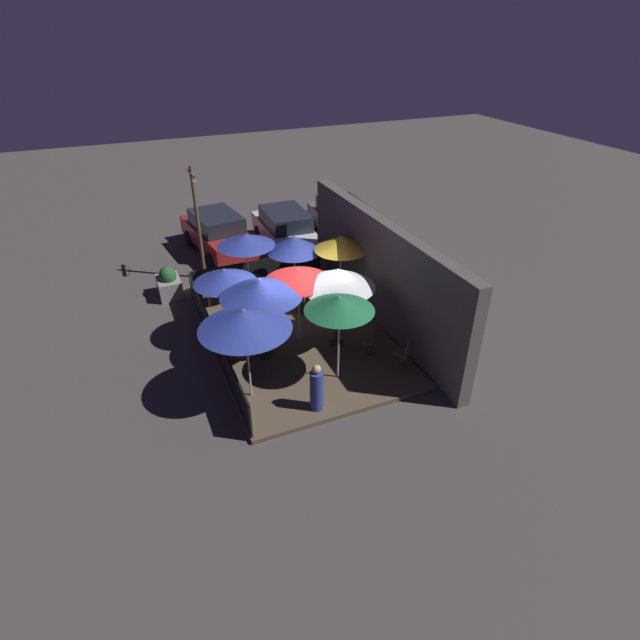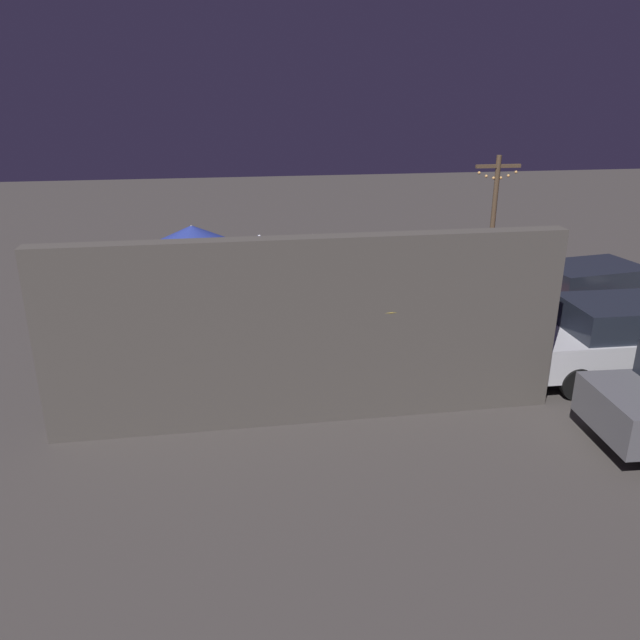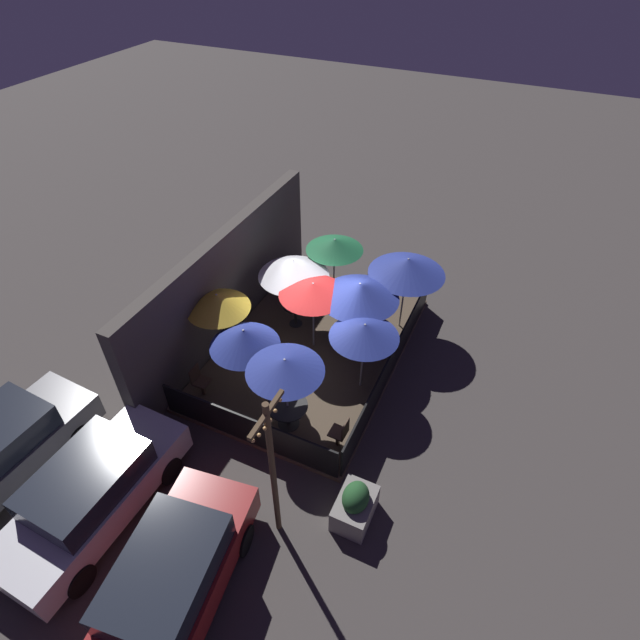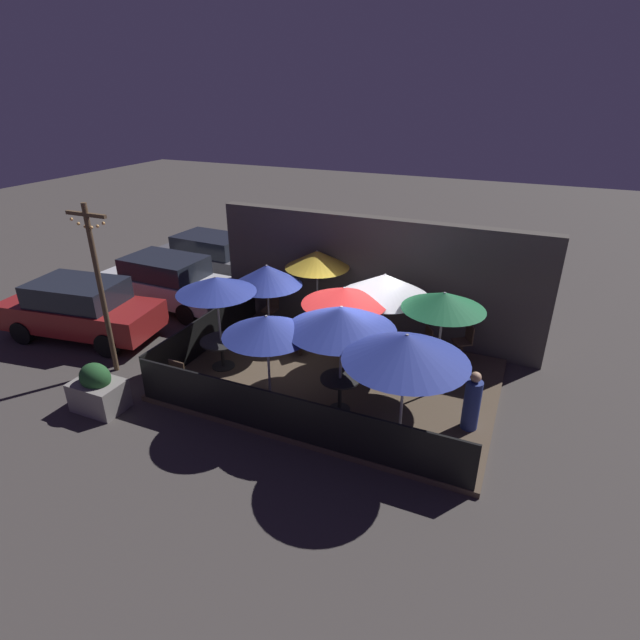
# 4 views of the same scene
# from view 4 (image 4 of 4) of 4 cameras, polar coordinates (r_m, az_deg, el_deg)

# --- Properties ---
(ground_plane) EXTENTS (60.00, 60.00, 0.00)m
(ground_plane) POSITION_cam_4_polar(r_m,az_deg,el_deg) (11.83, 1.78, -7.01)
(ground_plane) COLOR #423D3A
(patio_deck) EXTENTS (7.22, 4.93, 0.12)m
(patio_deck) POSITION_cam_4_polar(r_m,az_deg,el_deg) (11.80, 1.79, -6.77)
(patio_deck) COLOR brown
(patio_deck) RESTS_ON ground_plane
(building_wall) EXTENTS (8.82, 0.36, 3.30)m
(building_wall) POSITION_cam_4_polar(r_m,az_deg,el_deg) (13.39, 6.23, 4.71)
(building_wall) COLOR #4C4742
(building_wall) RESTS_ON ground_plane
(fence_front) EXTENTS (7.02, 0.05, 0.95)m
(fence_front) POSITION_cam_4_polar(r_m,az_deg,el_deg) (9.68, -3.67, -11.00)
(fence_front) COLOR black
(fence_front) RESTS_ON patio_deck
(fence_side_left) EXTENTS (0.05, 4.73, 0.95)m
(fence_side_left) POSITION_cam_4_polar(r_m,az_deg,el_deg) (13.11, -12.78, -1.29)
(fence_side_left) COLOR black
(fence_side_left) RESTS_ON patio_deck
(patio_umbrella_0) EXTENTS (2.04, 2.04, 2.36)m
(patio_umbrella_0) POSITION_cam_4_polar(r_m,az_deg,el_deg) (11.39, 7.40, 3.97)
(patio_umbrella_0) COLOR #B2B2B7
(patio_umbrella_0) RESTS_ON patio_deck
(patio_umbrella_1) EXTENTS (1.82, 1.82, 2.31)m
(patio_umbrella_1) POSITION_cam_4_polar(r_m,az_deg,el_deg) (11.50, -11.82, 3.94)
(patio_umbrella_1) COLOR #B2B2B7
(patio_umbrella_1) RESTS_ON patio_deck
(patio_umbrella_2) EXTENTS (2.18, 2.18, 2.37)m
(patio_umbrella_2) POSITION_cam_4_polar(r_m,az_deg,el_deg) (9.62, 2.45, 0.22)
(patio_umbrella_2) COLOR #B2B2B7
(patio_umbrella_2) RESTS_ON patio_deck
(patio_umbrella_3) EXTENTS (1.87, 1.87, 2.27)m
(patio_umbrella_3) POSITION_cam_4_polar(r_m,az_deg,el_deg) (10.78, 2.80, 2.80)
(patio_umbrella_3) COLOR #B2B2B7
(patio_umbrella_3) RESTS_ON patio_deck
(patio_umbrella_4) EXTENTS (1.75, 1.75, 2.22)m
(patio_umbrella_4) POSITION_cam_4_polar(r_m,az_deg,el_deg) (12.39, -6.08, 5.12)
(patio_umbrella_4) COLOR #B2B2B7
(patio_umbrella_4) RESTS_ON patio_deck
(patio_umbrella_5) EXTENTS (2.18, 2.18, 2.47)m
(patio_umbrella_5) POSITION_cam_4_polar(r_m,az_deg,el_deg) (8.46, 9.84, -3.14)
(patio_umbrella_5) COLOR #B2B2B7
(patio_umbrella_5) RESTS_ON patio_deck
(patio_umbrella_6) EXTENTS (1.73, 1.73, 2.39)m
(patio_umbrella_6) POSITION_cam_4_polar(r_m,az_deg,el_deg) (10.49, 13.99, 2.13)
(patio_umbrella_6) COLOR #B2B2B7
(patio_umbrella_6) RESTS_ON patio_deck
(patio_umbrella_7) EXTENTS (1.76, 1.76, 2.21)m
(patio_umbrella_7) POSITION_cam_4_polar(r_m,az_deg,el_deg) (9.65, -6.11, -0.63)
(patio_umbrella_7) COLOR #B2B2B7
(patio_umbrella_7) RESTS_ON patio_deck
(patio_umbrella_8) EXTENTS (1.70, 1.70, 2.32)m
(patio_umbrella_8) POSITION_cam_4_polar(r_m,az_deg,el_deg) (13.08, -0.33, 6.96)
(patio_umbrella_8) COLOR #B2B2B7
(patio_umbrella_8) RESTS_ON patio_deck
(dining_table_0) EXTENTS (0.74, 0.74, 0.73)m
(dining_table_0) POSITION_cam_4_polar(r_m,az_deg,el_deg) (12.02, 7.00, -2.84)
(dining_table_0) COLOR black
(dining_table_0) RESTS_ON patio_deck
(dining_table_1) EXTENTS (1.00, 1.00, 0.71)m
(dining_table_1) POSITION_cam_4_polar(r_m,az_deg,el_deg) (12.13, -11.18, -2.87)
(dining_table_1) COLOR black
(dining_table_1) RESTS_ON patio_deck
(dining_table_2) EXTENTS (0.83, 0.83, 0.78)m
(dining_table_2) POSITION_cam_4_polar(r_m,az_deg,el_deg) (10.35, 2.30, -7.40)
(dining_table_2) COLOR black
(dining_table_2) RESTS_ON patio_deck
(patio_chair_0) EXTENTS (0.55, 0.55, 0.93)m
(patio_chair_0) POSITION_cam_4_polar(r_m,az_deg,el_deg) (12.78, 16.19, -2.26)
(patio_chair_0) COLOR #4C3828
(patio_chair_0) RESTS_ON patio_deck
(patio_chair_1) EXTENTS (0.56, 0.56, 0.90)m
(patio_chair_1) POSITION_cam_4_polar(r_m,az_deg,el_deg) (12.48, -2.03, -1.98)
(patio_chair_1) COLOR #4C3828
(patio_chair_1) RESTS_ON patio_deck
(patio_chair_2) EXTENTS (0.41, 0.41, 0.93)m
(patio_chair_2) POSITION_cam_4_polar(r_m,az_deg,el_deg) (14.14, -5.65, 1.39)
(patio_chair_2) COLOR #4C3828
(patio_chair_2) RESTS_ON patio_deck
(patio_chair_3) EXTENTS (0.42, 0.42, 0.94)m
(patio_chair_3) POSITION_cam_4_polar(r_m,az_deg,el_deg) (11.22, -15.51, -6.17)
(patio_chair_3) COLOR #4C3828
(patio_chair_3) RESTS_ON patio_deck
(patio_chair_4) EXTENTS (0.56, 0.56, 0.92)m
(patio_chair_4) POSITION_cam_4_polar(r_m,az_deg,el_deg) (12.42, 11.77, -2.62)
(patio_chair_4) COLOR #4C3828
(patio_chair_4) RESTS_ON patio_deck
(patron_0) EXTENTS (0.43, 0.43, 1.27)m
(patron_0) POSITION_cam_4_polar(r_m,az_deg,el_deg) (10.29, 16.97, -9.05)
(patron_0) COLOR navy
(patron_0) RESTS_ON patio_deck
(planter_box) EXTENTS (1.07, 0.75, 1.09)m
(planter_box) POSITION_cam_4_polar(r_m,az_deg,el_deg) (11.65, -24.05, -7.29)
(planter_box) COLOR gray
(planter_box) RESTS_ON ground_plane
(light_post) EXTENTS (1.10, 0.12, 4.08)m
(light_post) POSITION_cam_4_polar(r_m,az_deg,el_deg) (12.34, -23.89, 3.90)
(light_post) COLOR brown
(light_post) RESTS_ON ground_plane
(parked_car_0) EXTENTS (4.45, 2.27, 1.62)m
(parked_car_0) POSITION_cam_4_polar(r_m,az_deg,el_deg) (14.97, -25.69, 1.18)
(parked_car_0) COLOR maroon
(parked_car_0) RESTS_ON ground_plane
(parked_car_1) EXTENTS (4.32, 1.88, 1.62)m
(parked_car_1) POSITION_cam_4_polar(r_m,az_deg,el_deg) (16.11, -17.10, 4.23)
(parked_car_1) COLOR silver
(parked_car_1) RESTS_ON ground_plane
(parked_car_2) EXTENTS (4.39, 1.96, 1.62)m
(parked_car_2) POSITION_cam_4_polar(r_m,az_deg,el_deg) (18.10, -12.22, 7.05)
(parked_car_2) COLOR #5B5B60
(parked_car_2) RESTS_ON ground_plane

